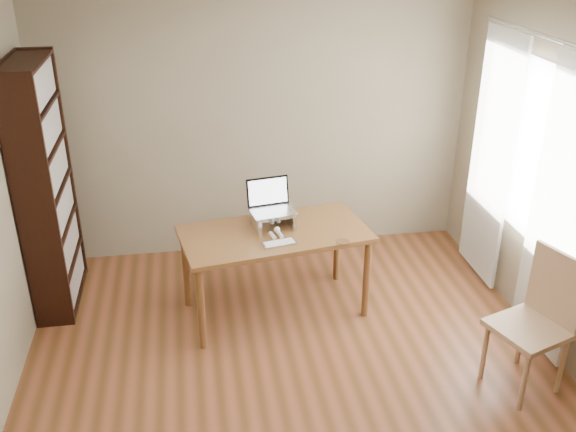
% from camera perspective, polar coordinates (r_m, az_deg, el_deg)
% --- Properties ---
extents(room, '(4.04, 4.54, 2.64)m').
position_cam_1_polar(room, '(4.02, 1.60, -0.99)').
color(room, '#563216').
rests_on(room, ground).
extents(bookshelf, '(0.30, 0.90, 2.10)m').
position_cam_1_polar(bookshelf, '(5.59, -20.71, 2.35)').
color(bookshelf, black).
rests_on(bookshelf, ground).
extents(curtains, '(0.03, 1.90, 2.25)m').
position_cam_1_polar(curtains, '(5.39, 20.11, 2.97)').
color(curtains, white).
rests_on(curtains, ground).
extents(desk, '(1.60, 0.98, 0.75)m').
position_cam_1_polar(desk, '(5.22, -1.19, -2.28)').
color(desk, brown).
rests_on(desk, ground).
extents(laptop_stand, '(0.32, 0.25, 0.13)m').
position_cam_1_polar(laptop_stand, '(5.21, -1.33, -0.20)').
color(laptop_stand, silver).
rests_on(laptop_stand, desk).
extents(laptop, '(0.39, 0.35, 0.25)m').
position_cam_1_polar(laptop, '(5.22, -1.44, 1.20)').
color(laptop, silver).
rests_on(laptop, laptop_stand).
extents(keyboard, '(0.27, 0.16, 0.02)m').
position_cam_1_polar(keyboard, '(4.98, -0.79, -2.44)').
color(keyboard, silver).
rests_on(keyboard, desk).
extents(coaster, '(0.11, 0.11, 0.01)m').
position_cam_1_polar(coaster, '(5.04, 4.89, -2.28)').
color(coaster, brown).
rests_on(coaster, desk).
extents(cat, '(0.25, 0.49, 0.16)m').
position_cam_1_polar(cat, '(5.24, -1.70, -0.23)').
color(cat, '#413A33').
rests_on(cat, desk).
extents(chair, '(0.58, 0.58, 1.03)m').
position_cam_1_polar(chair, '(4.79, 21.58, -8.51)').
color(chair, tan).
rests_on(chair, ground).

